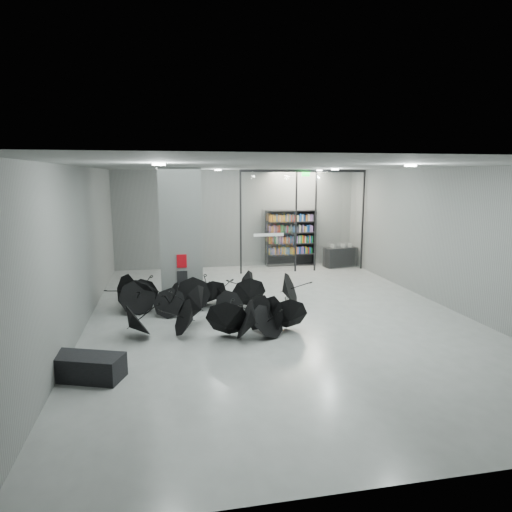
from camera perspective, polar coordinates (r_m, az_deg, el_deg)
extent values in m
plane|color=gray|center=(12.51, 2.72, -7.47)|extent=(14.00, 14.00, 0.00)
cube|color=gray|center=(11.93, 2.88, 11.18)|extent=(10.00, 14.00, 0.02)
cube|color=#5B5D5B|center=(18.87, -2.39, 4.69)|extent=(10.00, 0.02, 4.00)
cube|color=#5B5D5B|center=(5.69, 20.37, -8.65)|extent=(10.00, 0.02, 4.00)
cube|color=#5B5D5B|center=(11.88, -21.29, 0.83)|extent=(0.02, 14.00, 4.00)
cube|color=#5B5D5B|center=(14.12, 22.90, 2.09)|extent=(0.02, 14.00, 4.00)
cube|color=slate|center=(13.69, -9.49, 2.52)|extent=(1.20, 1.20, 4.00)
cube|color=#A50A07|center=(13.17, -9.32, -0.63)|extent=(0.28, 0.04, 0.38)
cube|color=black|center=(13.28, -9.26, -2.75)|extent=(0.30, 0.03, 0.42)
cube|color=#0CE533|center=(17.68, 6.28, 10.19)|extent=(0.30, 0.06, 0.15)
cube|color=silver|center=(17.60, 1.60, 4.31)|extent=(2.20, 0.02, 3.95)
cube|color=silver|center=(18.46, 10.44, 4.41)|extent=(2.00, 0.02, 3.95)
cube|color=black|center=(17.38, -1.94, 4.23)|extent=(0.06, 0.06, 4.00)
cube|color=black|center=(17.87, 5.05, 4.36)|extent=(0.06, 0.06, 4.00)
cube|color=black|center=(18.11, 7.49, 4.39)|extent=(0.06, 0.06, 4.00)
cube|color=black|center=(18.85, 13.28, 4.43)|extent=(0.06, 0.06, 4.00)
cube|color=black|center=(17.87, 6.09, 10.60)|extent=(5.00, 0.08, 0.10)
cube|color=black|center=(9.32, -20.76, -12.92)|extent=(1.56, 1.08, 0.46)
cube|color=black|center=(19.28, 10.55, -0.13)|extent=(1.43, 0.77, 0.82)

